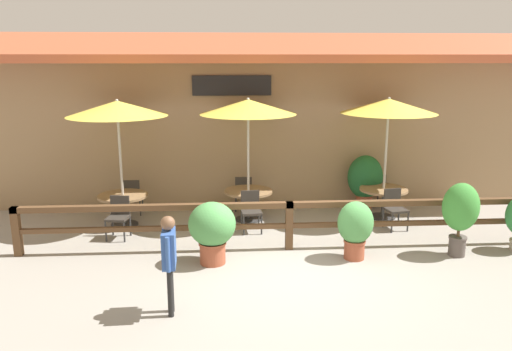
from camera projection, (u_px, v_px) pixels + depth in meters
ground_plane at (297, 271)px, 8.73m from camera, size 60.00×60.00×0.00m
building_facade at (274, 120)px, 12.21m from camera, size 14.28×1.49×4.23m
patio_railing at (289, 215)px, 9.59m from camera, size 10.40×0.14×0.95m
patio_umbrella_near at (117, 109)px, 10.54m from camera, size 2.13×2.13×2.79m
dining_table_near at (123, 201)px, 11.00m from camera, size 1.10×1.10×0.70m
chair_near_streetside at (119, 215)px, 10.26m from camera, size 0.48×0.48×0.87m
chair_near_wallside at (132, 195)px, 11.79m from camera, size 0.42×0.42×0.87m
patio_umbrella_middle at (248, 107)px, 10.90m from camera, size 2.13×2.13×2.79m
dining_table_middle at (248, 196)px, 11.36m from camera, size 1.10×1.10×0.70m
chair_middle_streetside at (251, 209)px, 10.65m from camera, size 0.45×0.45×0.87m
chair_middle_wallside at (244, 191)px, 12.10m from camera, size 0.45×0.45×0.87m
patio_umbrella_far at (389, 106)px, 11.07m from camera, size 2.13×2.13×2.79m
dining_table_far at (383, 194)px, 11.53m from camera, size 1.10×1.10×0.70m
chair_far_streetside at (395, 207)px, 10.81m from camera, size 0.49×0.49×0.87m
chair_far_wallside at (376, 189)px, 12.29m from camera, size 0.47×0.47×0.87m
potted_plant_entrance_palm at (212, 228)px, 8.92m from camera, size 0.85×0.77×1.14m
potted_plant_tall_tropical at (460, 211)px, 9.22m from camera, size 0.67×0.61×1.41m
potted_plant_corner_fern at (355, 227)px, 9.14m from camera, size 0.66×0.59×1.10m
potted_plant_broad_leaf at (365, 179)px, 12.14m from camera, size 0.85×0.77×1.35m
pedestrian at (169, 252)px, 7.05m from camera, size 0.20×0.53×1.49m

